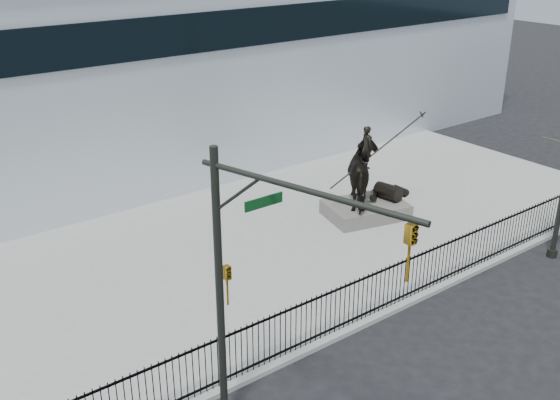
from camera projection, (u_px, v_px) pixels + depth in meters
ground at (426, 326)px, 19.57m from camera, size 120.00×120.00×0.00m
plaza at (283, 240)px, 24.66m from camera, size 30.00×12.00×0.15m
building at (124, 67)px, 32.45m from camera, size 44.00×14.00×9.00m
picket_fence at (397, 283)px, 20.13m from camera, size 22.10×0.10×1.50m
statue_plinth at (366, 210)px, 26.37m from camera, size 3.54×2.82×0.58m
equestrian_statue at (369, 174)px, 25.80m from camera, size 3.89×2.90×3.38m
traffic_signal_left at (250, 288)px, 13.77m from camera, size 1.52×4.84×7.00m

